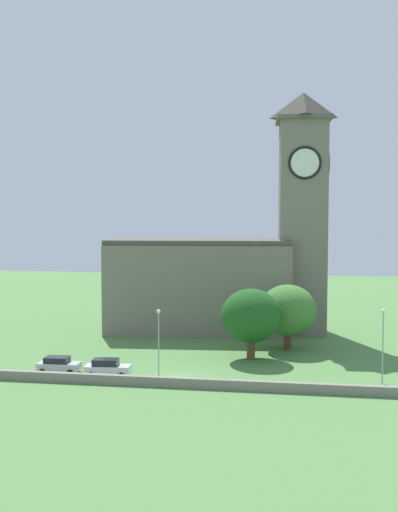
{
  "coord_description": "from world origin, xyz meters",
  "views": [
    {
      "loc": [
        12.43,
        -62.13,
        16.78
      ],
      "look_at": [
        0.76,
        10.19,
        12.04
      ],
      "focal_mm": 43.13,
      "sensor_mm": 36.0,
      "label": 1
    }
  ],
  "objects_px": {
    "streetlamp_central": "(383,334)",
    "church": "(229,265)",
    "streetlamp_west_mid": "(159,331)",
    "car_silver": "(59,365)",
    "tree_by_tower": "(251,316)",
    "tree_churchyard": "(288,311)",
    "car_white": "(107,368)"
  },
  "relations": [
    {
      "from": "church",
      "to": "car_white",
      "type": "xyz_separation_m",
      "value": [
        -9.7,
        -27.09,
        -8.85
      ]
    },
    {
      "from": "church",
      "to": "streetlamp_central",
      "type": "bearing_deg",
      "value": -53.7
    },
    {
      "from": "church",
      "to": "tree_by_tower",
      "type": "distance_m",
      "value": 18.1
    },
    {
      "from": "car_white",
      "to": "streetlamp_west_mid",
      "type": "bearing_deg",
      "value": 18.39
    },
    {
      "from": "streetlamp_west_mid",
      "to": "tree_churchyard",
      "type": "distance_m",
      "value": 19.64
    },
    {
      "from": "streetlamp_west_mid",
      "to": "car_silver",
      "type": "bearing_deg",
      "value": -174.91
    },
    {
      "from": "car_silver",
      "to": "streetlamp_west_mid",
      "type": "xyz_separation_m",
      "value": [
        10.8,
        0.96,
        3.79
      ]
    },
    {
      "from": "church",
      "to": "car_silver",
      "type": "distance_m",
      "value": 31.78
    },
    {
      "from": "church",
      "to": "tree_churchyard",
      "type": "xyz_separation_m",
      "value": [
        8.73,
        -10.92,
        -4.82
      ]
    },
    {
      "from": "tree_churchyard",
      "to": "car_white",
      "type": "bearing_deg",
      "value": -138.73
    },
    {
      "from": "car_white",
      "to": "streetlamp_west_mid",
      "type": "height_order",
      "value": "streetlamp_west_mid"
    },
    {
      "from": "car_white",
      "to": "tree_churchyard",
      "type": "height_order",
      "value": "tree_churchyard"
    },
    {
      "from": "car_silver",
      "to": "car_white",
      "type": "bearing_deg",
      "value": -7.47
    },
    {
      "from": "church",
      "to": "car_white",
      "type": "relative_size",
      "value": 7.08
    },
    {
      "from": "church",
      "to": "tree_by_tower",
      "type": "bearing_deg",
      "value": -74.9
    },
    {
      "from": "streetlamp_central",
      "to": "tree_churchyard",
      "type": "bearing_deg",
      "value": 124.4
    },
    {
      "from": "church",
      "to": "streetlamp_west_mid",
      "type": "relative_size",
      "value": 4.89
    },
    {
      "from": "tree_churchyard",
      "to": "church",
      "type": "bearing_deg",
      "value": 128.63
    },
    {
      "from": "streetlamp_central",
      "to": "tree_by_tower",
      "type": "height_order",
      "value": "tree_by_tower"
    },
    {
      "from": "car_white",
      "to": "streetlamp_west_mid",
      "type": "relative_size",
      "value": 0.69
    },
    {
      "from": "car_silver",
      "to": "tree_by_tower",
      "type": "bearing_deg",
      "value": 25.37
    },
    {
      "from": "car_silver",
      "to": "streetlamp_west_mid",
      "type": "height_order",
      "value": "streetlamp_west_mid"
    },
    {
      "from": "car_white",
      "to": "tree_by_tower",
      "type": "height_order",
      "value": "tree_by_tower"
    },
    {
      "from": "church",
      "to": "car_silver",
      "type": "height_order",
      "value": "church"
    },
    {
      "from": "car_white",
      "to": "car_silver",
      "type": "bearing_deg",
      "value": 172.53
    },
    {
      "from": "streetlamp_central",
      "to": "church",
      "type": "bearing_deg",
      "value": 126.3
    },
    {
      "from": "car_silver",
      "to": "streetlamp_central",
      "type": "xyz_separation_m",
      "value": [
        33.78,
        1.28,
        4.1
      ]
    },
    {
      "from": "church",
      "to": "car_white",
      "type": "distance_m",
      "value": 30.1
    },
    {
      "from": "streetlamp_central",
      "to": "tree_churchyard",
      "type": "xyz_separation_m",
      "value": [
        -9.69,
        14.15,
        -0.0
      ]
    },
    {
      "from": "car_silver",
      "to": "streetlamp_central",
      "type": "height_order",
      "value": "streetlamp_central"
    },
    {
      "from": "car_white",
      "to": "tree_churchyard",
      "type": "distance_m",
      "value": 24.84
    },
    {
      "from": "streetlamp_west_mid",
      "to": "car_white",
      "type": "bearing_deg",
      "value": -161.61
    }
  ]
}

